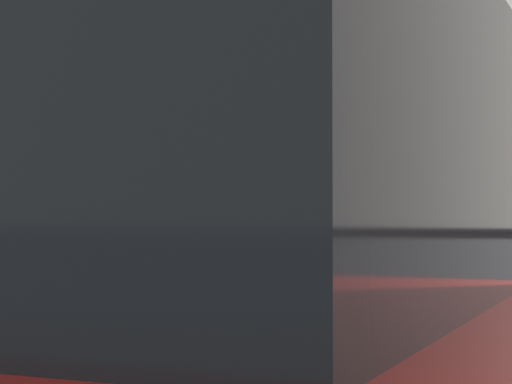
{
  "coord_description": "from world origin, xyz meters",
  "views": [
    {
      "loc": [
        1.25,
        -2.79,
        1.3
      ],
      "look_at": [
        -0.13,
        0.46,
        1.39
      ],
      "focal_mm": 63.56,
      "sensor_mm": 36.0,
      "label": 1
    }
  ],
  "objects": [
    {
      "name": "pedestrian_at_meter",
      "position": [
        -0.34,
        0.34,
        1.15
      ],
      "size": [
        0.64,
        0.54,
        1.78
      ],
      "rotation": [
        0.0,
        0.0,
        0.03
      ],
      "color": "#1E233F",
      "rests_on": "sidewalk_curb"
    },
    {
      "name": "parking_meter",
      "position": [
        0.15,
        0.35,
        1.21
      ],
      "size": [
        0.16,
        0.17,
        1.54
      ],
      "rotation": [
        0.0,
        0.0,
        3.14
      ],
      "color": "slate",
      "rests_on": "sidewalk_curb"
    },
    {
      "name": "background_railing",
      "position": [
        0.0,
        2.45,
        0.91
      ],
      "size": [
        24.06,
        0.06,
        1.1
      ],
      "color": "black",
      "rests_on": "sidewalk_curb"
    }
  ]
}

